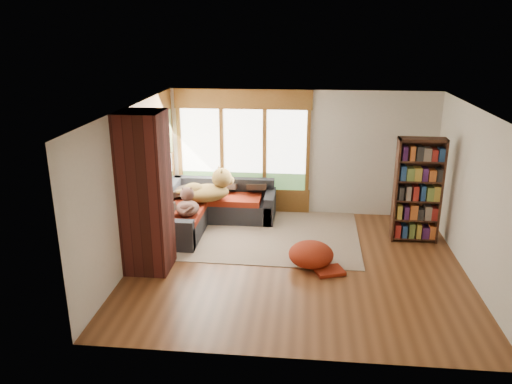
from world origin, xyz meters
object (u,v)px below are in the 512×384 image
(pouf, at_px, (311,254))
(dog_tan, at_px, (209,186))
(brick_chimney, at_px, (145,193))
(area_rug, at_px, (259,231))
(sectional_sofa, at_px, (202,208))
(dog_brindle, at_px, (187,202))
(bookshelf, at_px, (418,191))

(pouf, distance_m, dog_tan, 2.63)
(dog_tan, bearing_deg, brick_chimney, -131.04)
(area_rug, bearing_deg, sectional_sofa, 163.25)
(brick_chimney, xyz_separation_m, area_rug, (1.64, 1.69, -1.29))
(brick_chimney, height_order, sectional_sofa, brick_chimney)
(pouf, xyz_separation_m, dog_tan, (-2.01, 1.58, 0.60))
(sectional_sofa, xyz_separation_m, pouf, (2.19, -1.70, -0.09))
(dog_tan, distance_m, dog_brindle, 0.76)
(bookshelf, relative_size, dog_tan, 1.69)
(sectional_sofa, bearing_deg, bookshelf, -6.46)
(sectional_sofa, height_order, pouf, sectional_sofa)
(area_rug, distance_m, dog_tan, 1.32)
(brick_chimney, bearing_deg, sectional_sofa, 77.71)
(pouf, height_order, dog_tan, dog_tan)
(sectional_sofa, height_order, dog_brindle, dog_brindle)
(dog_brindle, bearing_deg, pouf, -124.37)
(dog_brindle, bearing_deg, dog_tan, -34.00)
(dog_tan, bearing_deg, dog_brindle, -133.80)
(area_rug, height_order, dog_brindle, dog_brindle)
(pouf, bearing_deg, sectional_sofa, 142.18)
(brick_chimney, bearing_deg, dog_brindle, 73.58)
(bookshelf, bearing_deg, dog_tan, 174.81)
(brick_chimney, height_order, area_rug, brick_chimney)
(bookshelf, height_order, dog_tan, bookshelf)
(bookshelf, height_order, dog_brindle, bookshelf)
(sectional_sofa, relative_size, pouf, 2.93)
(brick_chimney, bearing_deg, pouf, 7.42)
(sectional_sofa, distance_m, bookshelf, 4.18)
(brick_chimney, distance_m, bookshelf, 4.82)
(area_rug, bearing_deg, brick_chimney, -134.26)
(area_rug, distance_m, dog_brindle, 1.54)
(pouf, xyz_separation_m, dog_brindle, (-2.28, 0.88, 0.51))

